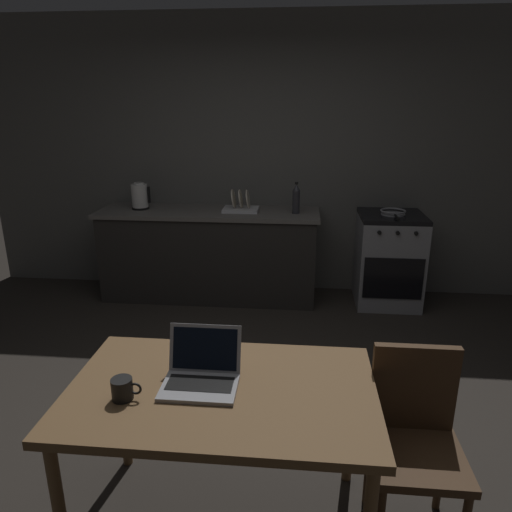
# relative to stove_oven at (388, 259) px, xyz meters

# --- Properties ---
(ground_plane) EXTENTS (12.00, 12.00, 0.00)m
(ground_plane) POSITION_rel_stove_oven_xyz_m (-1.25, -2.01, -0.45)
(ground_plane) COLOR #2D2823
(back_wall) EXTENTS (6.40, 0.10, 2.72)m
(back_wall) POSITION_rel_stove_oven_xyz_m (-0.95, 0.35, 0.91)
(back_wall) COLOR #5C5A56
(back_wall) RESTS_ON ground_plane
(kitchen_counter) EXTENTS (2.16, 0.64, 0.90)m
(kitchen_counter) POSITION_rel_stove_oven_xyz_m (-1.77, 0.00, 0.00)
(kitchen_counter) COLOR #282623
(kitchen_counter) RESTS_ON ground_plane
(stove_oven) EXTENTS (0.60, 0.62, 0.90)m
(stove_oven) POSITION_rel_stove_oven_xyz_m (0.00, 0.00, 0.00)
(stove_oven) COLOR gray
(stove_oven) RESTS_ON ground_plane
(dining_table) EXTENTS (1.31, 0.80, 0.74)m
(dining_table) POSITION_rel_stove_oven_xyz_m (-1.18, -2.75, 0.22)
(dining_table) COLOR brown
(dining_table) RESTS_ON ground_plane
(chair) EXTENTS (0.40, 0.40, 0.88)m
(chair) POSITION_rel_stove_oven_xyz_m (-0.33, -2.65, 0.05)
(chair) COLOR #4C331E
(chair) RESTS_ON ground_plane
(laptop) EXTENTS (0.32, 0.29, 0.22)m
(laptop) POSITION_rel_stove_oven_xyz_m (-1.27, -2.73, 0.34)
(laptop) COLOR #99999E
(laptop) RESTS_ON dining_table
(electric_kettle) EXTENTS (0.19, 0.17, 0.26)m
(electric_kettle) POSITION_rel_stove_oven_xyz_m (-2.45, 0.00, 0.57)
(electric_kettle) COLOR black
(electric_kettle) RESTS_ON kitchen_counter
(bottle) EXTENTS (0.07, 0.07, 0.30)m
(bottle) POSITION_rel_stove_oven_xyz_m (-0.91, -0.05, 0.59)
(bottle) COLOR #2D2D33
(bottle) RESTS_ON kitchen_counter
(frying_pan) EXTENTS (0.24, 0.41, 0.05)m
(frying_pan) POSITION_rel_stove_oven_xyz_m (-0.00, -0.03, 0.47)
(frying_pan) COLOR gray
(frying_pan) RESTS_ON stove_oven
(coffee_mug) EXTENTS (0.13, 0.09, 0.09)m
(coffee_mug) POSITION_rel_stove_oven_xyz_m (-1.57, -2.87, 0.34)
(coffee_mug) COLOR black
(coffee_mug) RESTS_ON dining_table
(dish_rack) EXTENTS (0.34, 0.26, 0.21)m
(dish_rack) POSITION_rel_stove_oven_xyz_m (-1.45, 0.00, 0.50)
(dish_rack) COLOR silver
(dish_rack) RESTS_ON kitchen_counter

